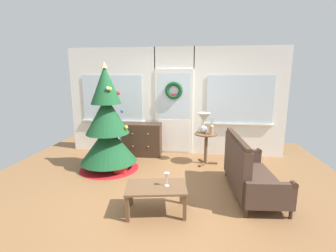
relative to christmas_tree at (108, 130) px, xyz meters
The scene contains 11 objects.
ground_plane 1.70m from the christmas_tree, 34.83° to the right, with size 6.76×6.76×0.00m, color brown.
back_wall_with_door 1.79m from the christmas_tree, 45.27° to the left, with size 5.20×0.19×2.55m.
christmas_tree is the anchor object (origin of this frame).
dresser_cabinet 1.15m from the christmas_tree, 62.72° to the left, with size 0.91×0.47×0.78m.
settee_sofa 2.78m from the christmas_tree, 16.14° to the right, with size 0.83×1.60×0.96m.
side_table 2.09m from the christmas_tree, 15.04° to the left, with size 0.50×0.48×0.68m.
table_lamp 2.02m from the christmas_tree, 16.58° to the left, with size 0.28×0.28×0.44m.
flower_vase 2.15m from the christmas_tree, 12.80° to the left, with size 0.11×0.10×0.35m.
coffee_table 2.03m from the christmas_tree, 50.20° to the right, with size 0.92×0.66×0.40m.
wine_glass 2.07m from the christmas_tree, 46.52° to the right, with size 0.08×0.08×0.20m.
gift_box 0.82m from the christmas_tree, 34.67° to the right, with size 0.22×0.20×0.22m, color red.
Camera 1 is at (0.61, -3.79, 1.92)m, focal length 26.26 mm.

